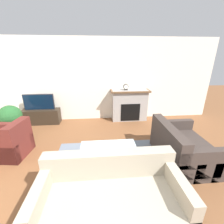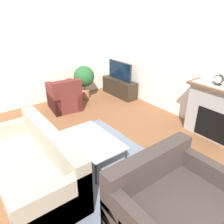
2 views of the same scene
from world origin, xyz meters
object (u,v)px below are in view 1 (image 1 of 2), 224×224
at_px(mantel_clock, 126,87).
at_px(coffee_table, 109,150).
at_px(potted_plant, 11,118).
at_px(tv, 39,102).
at_px(armchair_by_window, 10,143).
at_px(couch_sectional, 111,198).
at_px(couch_loveseat, 182,148).

bearing_deg(mantel_clock, coffee_table, -107.27).
bearing_deg(potted_plant, tv, 66.59).
bearing_deg(coffee_table, potted_plant, 151.85).
xyz_separation_m(tv, coffee_table, (2.09, -2.27, -0.37)).
xyz_separation_m(tv, armchair_by_window, (-0.09, -1.72, -0.44)).
bearing_deg(potted_plant, couch_sectional, -43.41).
relative_size(armchair_by_window, mantel_clock, 4.32).
bearing_deg(coffee_table, couch_sectional, -92.11).
distance_m(tv, coffee_table, 3.11).
xyz_separation_m(coffee_table, mantel_clock, (0.73, 2.34, 0.79)).
distance_m(couch_loveseat, armchair_by_window, 3.77).
height_order(couch_sectional, armchair_by_window, same).
xyz_separation_m(couch_sectional, couch_loveseat, (1.60, 1.06, -0.00)).
relative_size(potted_plant, mantel_clock, 4.69).
xyz_separation_m(armchair_by_window, mantel_clock, (2.90, 1.79, 0.86)).
distance_m(couch_loveseat, coffee_table, 1.57).
height_order(tv, couch_sectional, tv).
xyz_separation_m(couch_sectional, potted_plant, (-2.46, 2.32, 0.32)).
xyz_separation_m(couch_sectional, armchair_by_window, (-2.14, 1.54, 0.01)).
distance_m(tv, couch_sectional, 3.88).
relative_size(tv, couch_sectional, 0.49).
distance_m(tv, armchair_by_window, 1.78).
bearing_deg(tv, couch_sectional, -57.87).
bearing_deg(couch_sectional, potted_plant, 136.59).
bearing_deg(couch_loveseat, potted_plant, 72.66).
distance_m(armchair_by_window, coffee_table, 2.25).
height_order(coffee_table, mantel_clock, mantel_clock).
xyz_separation_m(tv, couch_loveseat, (3.65, -2.21, -0.46)).
bearing_deg(mantel_clock, armchair_by_window, -148.36).
height_order(tv, mantel_clock, mantel_clock).
height_order(armchair_by_window, potted_plant, potted_plant).
height_order(tv, coffee_table, tv).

